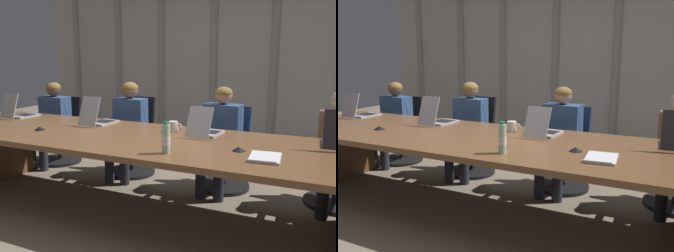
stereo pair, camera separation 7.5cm
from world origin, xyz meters
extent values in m
plane|color=#7F705B|center=(0.00, 0.00, 0.00)|extent=(12.76, 12.76, 0.00)
cube|color=brown|center=(0.00, 0.00, 0.72)|extent=(4.23, 1.30, 0.05)
cube|color=black|center=(0.00, 0.00, 0.65)|extent=(3.60, 0.10, 0.06)
cube|color=beige|center=(0.00, 2.70, 1.48)|extent=(6.38, 0.10, 2.95)
cylinder|color=#A39E96|center=(-2.72, 2.65, 1.48)|extent=(0.12, 0.12, 2.90)
cylinder|color=#A39E96|center=(-1.81, 2.65, 1.48)|extent=(0.12, 0.12, 2.90)
cylinder|color=#A39E96|center=(-0.99, 2.65, 1.48)|extent=(0.12, 0.12, 2.90)
cylinder|color=#A39E96|center=(-0.08, 2.65, 1.48)|extent=(0.12, 0.12, 2.90)
cylinder|color=#A39E96|center=(0.84, 2.65, 1.48)|extent=(0.12, 0.12, 2.90)
cube|color=#A8ADB7|center=(-1.75, 0.38, 0.75)|extent=(0.25, 0.33, 0.02)
cube|color=black|center=(-1.75, 0.40, 0.76)|extent=(0.21, 0.18, 0.00)
cube|color=#A8ADB7|center=(-1.76, 0.17, 0.90)|extent=(0.24, 0.12, 0.28)
cube|color=black|center=(-1.76, 0.18, 0.90)|extent=(0.21, 0.10, 0.25)
cube|color=#A8ADB7|center=(-0.62, 0.42, 0.75)|extent=(0.25, 0.34, 0.02)
cube|color=black|center=(-0.61, 0.44, 0.76)|extent=(0.20, 0.19, 0.00)
cube|color=#A8ADB7|center=(-0.63, 0.20, 0.91)|extent=(0.24, 0.13, 0.30)
cube|color=black|center=(-0.63, 0.21, 0.91)|extent=(0.21, 0.11, 0.27)
cube|color=#BCBCC1|center=(0.62, 0.38, 0.75)|extent=(0.25, 0.32, 0.02)
cube|color=black|center=(0.63, 0.41, 0.76)|extent=(0.21, 0.18, 0.00)
cube|color=#BCBCC1|center=(0.61, 0.17, 0.90)|extent=(0.24, 0.14, 0.27)
cube|color=black|center=(0.61, 0.18, 0.90)|extent=(0.21, 0.12, 0.24)
cube|color=black|center=(-1.77, 0.98, 0.42)|extent=(0.50, 0.50, 0.08)
cube|color=black|center=(-1.77, 1.20, 0.68)|extent=(0.44, 0.12, 0.44)
cylinder|color=#262628|center=(-1.77, 0.98, 0.21)|extent=(0.05, 0.05, 0.34)
cylinder|color=black|center=(-1.77, 0.98, 0.02)|extent=(0.60, 0.60, 0.04)
cube|color=black|center=(-0.60, 0.98, 0.42)|extent=(0.48, 0.48, 0.08)
cube|color=black|center=(-0.60, 1.20, 0.71)|extent=(0.43, 0.12, 0.50)
cylinder|color=#262628|center=(-0.60, 0.98, 0.21)|extent=(0.05, 0.05, 0.34)
cylinder|color=black|center=(-0.60, 0.98, 0.02)|extent=(0.60, 0.60, 0.04)
cube|color=navy|center=(0.61, 0.98, 0.42)|extent=(0.54, 0.54, 0.08)
cube|color=navy|center=(0.64, 1.20, 0.69)|extent=(0.44, 0.17, 0.46)
cylinder|color=#262628|center=(0.61, 0.98, 0.21)|extent=(0.05, 0.05, 0.34)
cylinder|color=black|center=(0.61, 0.98, 0.02)|extent=(0.60, 0.60, 0.04)
cylinder|color=#262628|center=(1.77, 0.98, 0.21)|extent=(0.05, 0.05, 0.34)
cylinder|color=black|center=(1.77, 0.98, 0.02)|extent=(0.60, 0.60, 0.04)
cube|color=#335184|center=(-1.79, 0.96, 0.69)|extent=(0.39, 0.23, 0.47)
sphere|color=brown|center=(-1.79, 0.96, 1.03)|extent=(0.19, 0.19, 0.19)
ellipsoid|color=olive|center=(-1.79, 0.96, 1.05)|extent=(0.19, 0.19, 0.14)
cylinder|color=#335184|center=(-1.63, 0.97, 0.74)|extent=(0.07, 0.14, 0.27)
cylinder|color=brown|center=(-1.62, 0.76, 0.62)|extent=(0.07, 0.30, 0.06)
cylinder|color=#335184|center=(-1.96, 0.96, 0.74)|extent=(0.07, 0.14, 0.27)
cylinder|color=brown|center=(-1.95, 0.75, 0.62)|extent=(0.07, 0.30, 0.06)
cylinder|color=#262833|center=(-1.69, 0.77, 0.43)|extent=(0.14, 0.40, 0.13)
cylinder|color=#262833|center=(-1.69, 0.59, 0.22)|extent=(0.11, 0.11, 0.44)
cylinder|color=#262833|center=(-1.89, 0.76, 0.43)|extent=(0.14, 0.40, 0.13)
cylinder|color=#262833|center=(-1.89, 0.58, 0.22)|extent=(0.11, 0.11, 0.44)
cube|color=#335184|center=(-0.59, 0.96, 0.71)|extent=(0.40, 0.25, 0.50)
sphere|color=#8C6647|center=(-0.59, 0.96, 1.06)|extent=(0.20, 0.20, 0.20)
ellipsoid|color=olive|center=(-0.59, 0.96, 1.09)|extent=(0.20, 0.20, 0.15)
cylinder|color=#335184|center=(-0.42, 0.98, 0.77)|extent=(0.08, 0.14, 0.27)
cylinder|color=#8C6647|center=(-0.41, 0.77, 0.65)|extent=(0.09, 0.30, 0.06)
cylinder|color=#335184|center=(-0.75, 0.95, 0.77)|extent=(0.08, 0.14, 0.27)
cylinder|color=#8C6647|center=(-0.73, 0.74, 0.65)|extent=(0.09, 0.30, 0.06)
cylinder|color=#262833|center=(-0.47, 0.77, 0.43)|extent=(0.16, 0.41, 0.13)
cylinder|color=#262833|center=(-0.46, 0.59, 0.22)|extent=(0.11, 0.11, 0.44)
cylinder|color=#262833|center=(-0.67, 0.76, 0.43)|extent=(0.16, 0.41, 0.13)
cylinder|color=#262833|center=(-0.66, 0.58, 0.22)|extent=(0.11, 0.11, 0.44)
cube|color=#335184|center=(0.59, 0.96, 0.71)|extent=(0.41, 0.23, 0.50)
sphere|color=tan|center=(0.59, 0.96, 1.06)|extent=(0.19, 0.19, 0.19)
ellipsoid|color=olive|center=(0.59, 0.96, 1.08)|extent=(0.19, 0.19, 0.14)
cylinder|color=#335184|center=(0.76, 0.96, 0.77)|extent=(0.07, 0.14, 0.27)
cylinder|color=tan|center=(0.76, 0.75, 0.65)|extent=(0.07, 0.30, 0.06)
cylinder|color=#335184|center=(0.42, 0.97, 0.77)|extent=(0.07, 0.14, 0.27)
cylinder|color=tan|center=(0.42, 0.76, 0.65)|extent=(0.07, 0.30, 0.06)
cylinder|color=#262833|center=(0.69, 0.76, 0.43)|extent=(0.14, 0.40, 0.13)
cylinder|color=#262833|center=(0.68, 0.58, 0.22)|extent=(0.11, 0.11, 0.44)
cylinder|color=#262833|center=(0.49, 0.77, 0.43)|extent=(0.14, 0.40, 0.13)
cylinder|color=#262833|center=(0.48, 0.59, 0.22)|extent=(0.11, 0.11, 0.44)
cylinder|color=olive|center=(1.60, 0.96, 0.76)|extent=(0.07, 0.14, 0.27)
cylinder|color=beige|center=(1.61, 0.75, 0.64)|extent=(0.07, 0.30, 0.06)
cylinder|color=#262833|center=(1.66, 0.76, 0.43)|extent=(0.14, 0.40, 0.13)
cylinder|color=#262833|center=(1.67, 0.58, 0.22)|extent=(0.11, 0.11, 0.44)
cylinder|color=#ADD1B2|center=(0.56, -0.42, 0.86)|extent=(0.06, 0.06, 0.23)
cylinder|color=white|center=(0.56, -0.42, 0.85)|extent=(0.07, 0.07, 0.07)
cylinder|color=green|center=(0.56, -0.42, 0.98)|extent=(0.04, 0.04, 0.02)
cylinder|color=white|center=(0.28, 0.34, 0.80)|extent=(0.09, 0.09, 0.10)
torus|color=white|center=(0.34, 0.34, 0.80)|extent=(0.07, 0.01, 0.07)
cone|color=black|center=(1.05, -0.11, 0.76)|extent=(0.11, 0.11, 0.03)
cone|color=black|center=(-0.97, -0.16, 0.76)|extent=(0.11, 0.11, 0.03)
cube|color=silver|center=(1.27, -0.23, 0.75)|extent=(0.25, 0.32, 0.02)
cylinder|color=silver|center=(1.27, -0.38, 0.76)|extent=(0.21, 0.03, 0.01)
camera|label=1|loc=(1.72, -2.86, 1.49)|focal=39.00mm
camera|label=2|loc=(1.79, -2.83, 1.49)|focal=39.00mm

